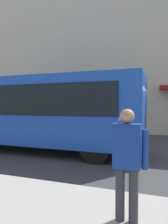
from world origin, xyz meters
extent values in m
plane|color=#38383A|center=(0.00, 0.00, 0.00)|extent=(60.00, 60.00, 0.00)
cube|color=beige|center=(0.00, -6.80, 6.00)|extent=(28.00, 0.80, 12.00)
cube|color=#1947AD|center=(3.69, 0.14, 1.70)|extent=(9.00, 2.50, 2.60)
cube|color=black|center=(3.69, 1.40, 2.10)|extent=(7.60, 0.06, 1.10)
cylinder|color=black|center=(0.69, -0.96, 0.50)|extent=(1.00, 0.28, 1.00)
cylinder|color=black|center=(0.69, 1.24, 0.50)|extent=(1.00, 0.28, 1.00)
cylinder|color=#2D2D33|center=(-0.92, 4.59, 0.56)|extent=(0.14, 0.14, 0.82)
cylinder|color=#2D2D33|center=(-0.72, 4.59, 0.56)|extent=(0.14, 0.14, 0.82)
cube|color=navy|center=(-0.82, 4.59, 1.30)|extent=(0.40, 0.24, 0.66)
sphere|color=#A87A5B|center=(-0.82, 4.59, 1.74)|extent=(0.22, 0.22, 0.22)
cylinder|color=navy|center=(-1.08, 4.59, 1.26)|extent=(0.09, 0.09, 0.58)
cylinder|color=navy|center=(-0.64, 4.43, 1.52)|extent=(0.09, 0.48, 0.37)
cube|color=black|center=(-0.72, 4.29, 1.72)|extent=(0.07, 0.01, 0.14)
camera|label=1|loc=(-1.26, 7.71, 1.90)|focal=33.37mm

